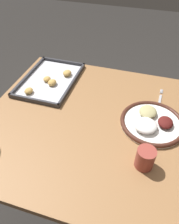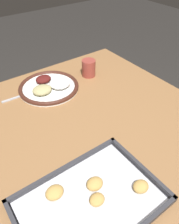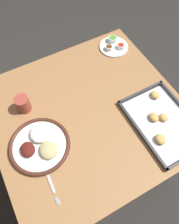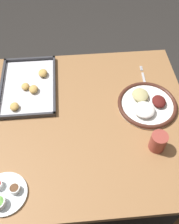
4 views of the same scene
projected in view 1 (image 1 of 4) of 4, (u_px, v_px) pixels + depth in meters
The scene contains 6 objects.
ground_plane at pixel (89, 193), 1.52m from camera, with size 8.00×8.00×0.00m, color #282623.
dining_table at pixel (89, 135), 1.10m from camera, with size 0.93×0.98×0.72m.
dinner_plate at pixel (152, 122), 0.99m from camera, with size 0.29×0.29×0.05m.
fork at pixel (160, 102), 1.12m from camera, with size 0.20×0.02×0.00m.
baking_tray at pixel (50, 80), 1.24m from camera, with size 0.41×0.29×0.04m.
drinking_cup at pixel (145, 158), 0.81m from camera, with size 0.07×0.07×0.09m.
Camera 1 is at (-0.70, -0.22, 1.44)m, focal length 35.00 mm.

